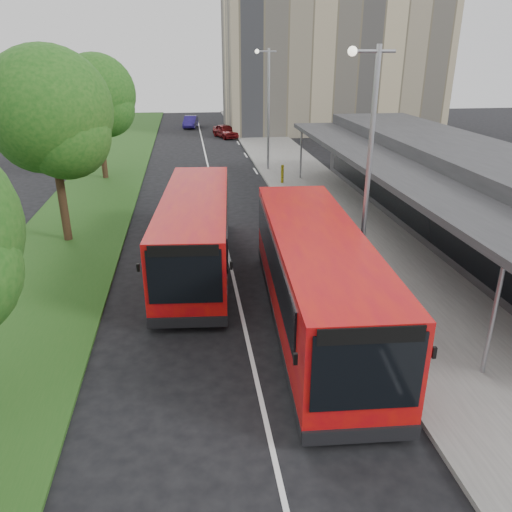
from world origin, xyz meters
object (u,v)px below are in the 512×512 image
Objects in this scene: tree_far at (97,99)px; lamp_post_far at (267,102)px; lamp_post_near at (367,162)px; bollard at (282,174)px; tree_mid at (50,119)px; litter_bin at (319,206)px; bus_second at (196,231)px; car_near at (225,131)px; car_far at (191,122)px; bus_main at (316,279)px.

lamp_post_far is (11.13, 0.95, -0.42)m from tree_far.
bollard is (0.34, 15.79, -4.00)m from lamp_post_near.
tree_far is at bearing 90.00° from tree_mid.
bus_second is at bearing -138.53° from litter_bin.
car_near is 0.99× the size of car_far.
lamp_post_near reaches higher than bus_second.
tree_mid is 12.00m from tree_far.
tree_far is 6.99× the size of bollard.
car_far is (6.07, 35.88, -4.74)m from tree_mid.
car_near is at bearing 59.98° from tree_far.
lamp_post_far is at bearing 90.00° from lamp_post_near.
car_near is at bearing 96.08° from bollard.
bollard is at bearing -85.43° from lamp_post_far.
lamp_post_near is at bearing -32.36° from tree_mid.
lamp_post_far is 2.11× the size of car_far.
lamp_post_far is at bearing 49.32° from tree_mid.
bus_second is 13.76m from bollard.
lamp_post_far is at bearing 95.18° from litter_bin.
tree_far is 19.29m from car_near.
tree_far reaches higher than bollard.
tree_far is 12.71m from bollard.
bus_main reaches higher than car_far.
bus_second is at bearing -114.79° from bollard.
lamp_post_near is 2.11× the size of car_far.
tree_far is 0.99× the size of lamp_post_near.
litter_bin is at bearing -71.76° from car_far.
tree_mid is 0.80× the size of bus_second.
car_near reaches higher than car_far.
bus_second is 2.74× the size of car_far.
car_far is at bearing 101.23° from bollard.
bus_main is 17.69m from bollard.
bus_second is 2.76× the size of car_near.
tree_far is 23.00m from bus_main.
bus_second is at bearing -115.28° from car_near.
tree_mid is at bearing -91.48° from car_far.
litter_bin is (1.00, -11.01, -4.16)m from lamp_post_far.
tree_mid is 13.19m from litter_bin.
bollard reaches higher than litter_bin.
car_near is at bearing 88.38° from bus_second.
lamp_post_near is 9.89× the size of litter_bin.
bus_main is at bearing -97.40° from bollard.
car_near is (-2.74, 26.30, 0.09)m from litter_bin.
car_far is (0.37, 39.61, -0.86)m from bus_second.
tree_far is at bearing 164.12° from bollard.
bus_second reaches higher than car_far.
lamp_post_near is 16.29m from bollard.
bus_main is (-1.94, -21.73, -3.15)m from lamp_post_far.
car_near is (-2.08, 19.51, -0.07)m from bollard.
car_far is (-3.11, 44.66, -0.95)m from bus_main.
litter_bin is 0.71× the size of bollard.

